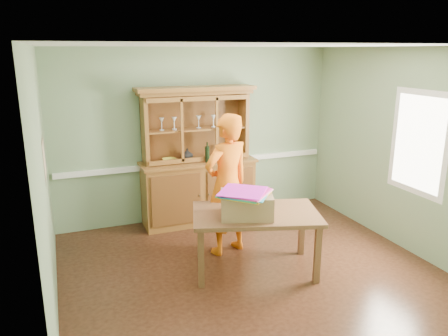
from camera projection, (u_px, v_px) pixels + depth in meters
name	position (u px, v px, depth m)	size (l,w,h in m)	color
floor	(249.00, 269.00, 5.48)	(4.50, 4.50, 0.00)	#4D2918
ceiling	(252.00, 46.00, 4.77)	(4.50, 4.50, 0.00)	white
wall_back	(198.00, 135.00, 6.92)	(4.50, 4.50, 0.00)	gray
wall_left	(44.00, 186.00, 4.33)	(4.00, 4.00, 0.00)	gray
wall_right	(401.00, 149.00, 5.91)	(4.00, 4.00, 0.00)	gray
wall_front	(359.00, 227.00, 3.32)	(4.50, 4.50, 0.00)	gray
chair_rail	(199.00, 163.00, 7.02)	(4.41, 0.05, 0.08)	white
framed_map	(45.00, 159.00, 4.56)	(0.03, 0.60, 0.46)	#352515
window_panel	(418.00, 143.00, 5.59)	(0.03, 0.96, 1.36)	white
china_hutch	(198.00, 176.00, 6.83)	(1.81, 0.60, 2.13)	brown
dining_table	(256.00, 219.00, 5.30)	(1.71, 1.31, 0.76)	brown
cardboard_box	(246.00, 205.00, 5.13)	(0.60, 0.48, 0.28)	#9C7150
kite_stack	(244.00, 193.00, 5.03)	(0.70, 0.70, 0.05)	gold
person	(227.00, 185.00, 5.72)	(0.69, 0.45, 1.89)	orange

